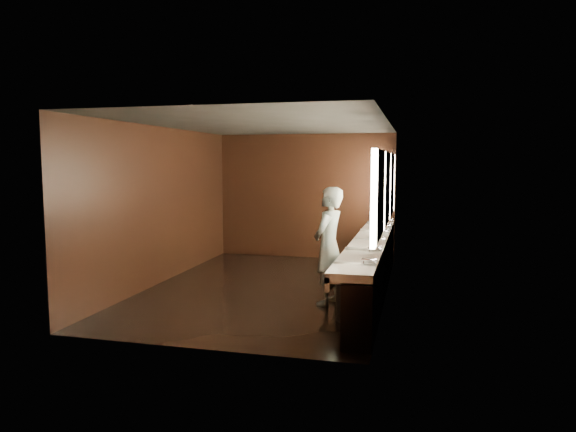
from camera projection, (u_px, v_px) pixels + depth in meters
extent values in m
plane|color=black|center=(269.00, 288.00, 8.88)|extent=(6.00, 6.00, 0.00)
cube|color=#2D2D2B|center=(268.00, 124.00, 8.59)|extent=(4.00, 6.00, 0.02)
cube|color=black|center=(305.00, 196.00, 11.63)|extent=(4.00, 0.02, 2.80)
cube|color=black|center=(195.00, 230.00, 5.84)|extent=(4.00, 0.02, 2.80)
cube|color=black|center=(162.00, 205.00, 9.22)|extent=(0.02, 6.00, 2.80)
cube|color=black|center=(387.00, 210.00, 8.25)|extent=(0.02, 6.00, 2.80)
cube|color=black|center=(375.00, 270.00, 8.40)|extent=(0.36, 5.40, 0.81)
cube|color=silver|center=(370.00, 243.00, 8.38)|extent=(0.55, 5.40, 0.12)
cube|color=silver|center=(355.00, 247.00, 8.44)|extent=(0.06, 5.40, 0.18)
cylinder|color=silver|center=(369.00, 260.00, 6.20)|extent=(0.18, 0.04, 0.04)
cylinder|color=silver|center=(375.00, 248.00, 7.04)|extent=(0.18, 0.04, 0.04)
cylinder|color=silver|center=(379.00, 239.00, 7.89)|extent=(0.18, 0.04, 0.04)
cylinder|color=silver|center=(383.00, 232.00, 8.74)|extent=(0.18, 0.04, 0.04)
cylinder|color=silver|center=(386.00, 225.00, 9.59)|extent=(0.18, 0.04, 0.04)
cylinder|color=silver|center=(389.00, 220.00, 10.44)|extent=(0.18, 0.04, 0.04)
cube|color=#FFEEC8|center=(374.00, 199.00, 5.91)|extent=(0.06, 0.22, 1.15)
cube|color=white|center=(380.00, 194.00, 6.68)|extent=(0.03, 1.32, 1.15)
cube|color=#FFEEC8|center=(383.00, 191.00, 7.45)|extent=(0.06, 0.23, 1.15)
cube|color=white|center=(387.00, 188.00, 8.22)|extent=(0.03, 1.32, 1.15)
cube|color=#FFEEC8|center=(389.00, 186.00, 9.00)|extent=(0.06, 0.23, 1.15)
cube|color=white|center=(392.00, 184.00, 9.76)|extent=(0.03, 1.32, 1.15)
cube|color=#FFEEC8|center=(393.00, 183.00, 10.54)|extent=(0.06, 0.22, 1.15)
imported|color=#7BA9B8|center=(329.00, 246.00, 7.79)|extent=(0.58, 0.74, 1.80)
cylinder|color=black|center=(348.00, 301.00, 7.04)|extent=(0.42, 0.42, 0.54)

